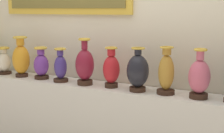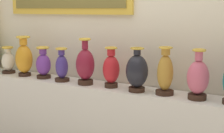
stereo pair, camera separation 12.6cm
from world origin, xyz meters
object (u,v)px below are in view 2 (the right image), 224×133
object	(u,v)px
vase_indigo	(62,67)
vase_ivory	(8,61)
vase_onyx	(137,72)
vase_burgundy	(85,65)
vase_amber	(24,58)
vase_crimson	(111,69)
vase_violet	(43,64)
vase_rose	(198,78)
vase_ochre	(165,74)

from	to	relation	value
vase_indigo	vase_ivory	bearing A→B (deg)	177.67
vase_ivory	vase_onyx	world-z (taller)	vase_onyx
vase_indigo	vase_burgundy	bearing A→B (deg)	-0.04
vase_amber	vase_crimson	size ratio (longest dim) A/B	1.15
vase_ivory	vase_burgundy	bearing A→B (deg)	-1.72
vase_indigo	vase_crimson	world-z (taller)	vase_crimson
vase_amber	vase_crimson	world-z (taller)	vase_amber
vase_ivory	vase_burgundy	size ratio (longest dim) A/B	0.68
vase_ivory	vase_amber	world-z (taller)	vase_amber
vase_violet	vase_indigo	size ratio (longest dim) A/B	0.99
vase_indigo	vase_crimson	distance (m)	0.54
vase_onyx	vase_crimson	bearing A→B (deg)	175.15
vase_violet	vase_rose	distance (m)	1.58
vase_amber	vase_indigo	size ratio (longest dim) A/B	1.28
vase_rose	vase_ochre	bearing A→B (deg)	178.08
vase_indigo	vase_ochre	distance (m)	1.05
vase_violet	vase_crimson	bearing A→B (deg)	0.28
vase_amber	vase_violet	distance (m)	0.26
vase_onyx	vase_rose	bearing A→B (deg)	1.79
vase_ochre	vase_rose	distance (m)	0.27
vase_onyx	vase_burgundy	bearing A→B (deg)	179.97
vase_amber	vase_rose	xyz separation A→B (m)	(1.83, 0.01, -0.02)
vase_crimson	vase_indigo	bearing A→B (deg)	-177.67
vase_indigo	vase_rose	world-z (taller)	vase_rose
vase_crimson	vase_ochre	world-z (taller)	vase_ochre
vase_violet	vase_rose	bearing A→B (deg)	-0.10
vase_amber	vase_onyx	distance (m)	1.32
vase_violet	vase_burgundy	world-z (taller)	vase_burgundy
vase_burgundy	vase_onyx	xyz separation A→B (m)	(0.53, -0.00, -0.01)
vase_violet	vase_rose	size ratio (longest dim) A/B	0.82
vase_ivory	vase_amber	distance (m)	0.28
vase_indigo	vase_crimson	size ratio (longest dim) A/B	0.90
vase_burgundy	vase_rose	size ratio (longest dim) A/B	1.10
vase_ivory	vase_indigo	distance (m)	0.78
vase_indigo	vase_burgundy	size ratio (longest dim) A/B	0.76
vase_burgundy	vase_ochre	size ratio (longest dim) A/B	1.10
vase_onyx	vase_rose	size ratio (longest dim) A/B	0.95
vase_onyx	vase_rose	world-z (taller)	vase_rose
vase_onyx	vase_rose	distance (m)	0.52
vase_ivory	vase_amber	bearing A→B (deg)	-5.67
vase_burgundy	vase_ochre	xyz separation A→B (m)	(0.78, 0.02, -0.01)
vase_indigo	vase_burgundy	xyz separation A→B (m)	(0.28, -0.00, 0.04)
vase_rose	vase_burgundy	bearing A→B (deg)	-179.14
vase_indigo	vase_rose	size ratio (longest dim) A/B	0.83
vase_amber	vase_onyx	xyz separation A→B (m)	(1.32, -0.01, -0.02)
vase_ivory	vase_ochre	world-z (taller)	vase_ochre
vase_ochre	vase_crimson	bearing A→B (deg)	-179.71
vase_ivory	vase_indigo	bearing A→B (deg)	-2.33
vase_amber	vase_indigo	distance (m)	0.51
vase_onyx	vase_ochre	size ratio (longest dim) A/B	0.96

